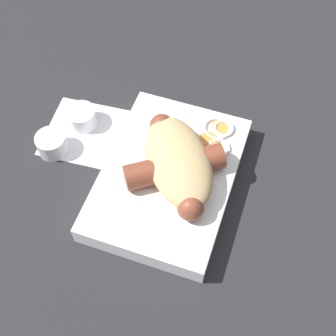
% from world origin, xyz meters
% --- Properties ---
extents(ground_plane, '(3.00, 3.00, 0.00)m').
position_xyz_m(ground_plane, '(0.00, 0.00, 0.00)').
color(ground_plane, '#232326').
extents(food_tray, '(0.25, 0.18, 0.03)m').
position_xyz_m(food_tray, '(0.00, 0.00, 0.02)').
color(food_tray, white).
rests_on(food_tray, ground_plane).
extents(bread_roll, '(0.17, 0.16, 0.05)m').
position_xyz_m(bread_roll, '(-0.01, 0.01, 0.05)').
color(bread_roll, tan).
rests_on(bread_roll, food_tray).
extents(sausage, '(0.15, 0.13, 0.04)m').
position_xyz_m(sausage, '(-0.00, 0.01, 0.05)').
color(sausage, brown).
rests_on(sausage, food_tray).
extents(pickled_veggies, '(0.07, 0.05, 0.01)m').
position_xyz_m(pickled_veggies, '(-0.08, 0.05, 0.03)').
color(pickled_veggies, '#F99E4C').
rests_on(pickled_veggies, food_tray).
extents(napkin, '(0.13, 0.13, 0.00)m').
position_xyz_m(napkin, '(-0.05, -0.15, 0.00)').
color(napkin, white).
rests_on(napkin, ground_plane).
extents(condiment_cup_near, '(0.05, 0.05, 0.03)m').
position_xyz_m(condiment_cup_near, '(-0.06, -0.16, 0.01)').
color(condiment_cup_near, silver).
rests_on(condiment_cup_near, ground_plane).
extents(condiment_cup_far, '(0.05, 0.05, 0.03)m').
position_xyz_m(condiment_cup_far, '(-0.00, -0.18, 0.01)').
color(condiment_cup_far, silver).
rests_on(condiment_cup_far, ground_plane).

